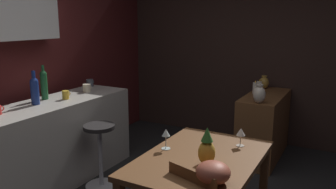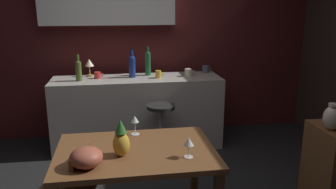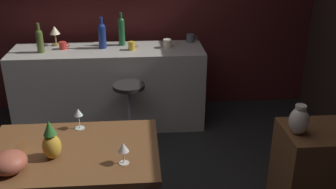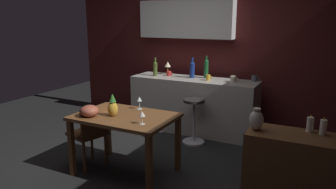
{
  "view_description": "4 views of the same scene",
  "coord_description": "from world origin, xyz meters",
  "px_view_note": "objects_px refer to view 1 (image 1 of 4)",
  "views": [
    {
      "loc": [
        -2.3,
        -1.16,
        1.73
      ],
      "look_at": [
        0.49,
        0.37,
        1.03
      ],
      "focal_mm": 36.25,
      "sensor_mm": 36.0,
      "label": 1
    },
    {
      "loc": [
        -0.24,
        -2.58,
        1.78
      ],
      "look_at": [
        0.22,
        0.31,
        1.01
      ],
      "focal_mm": 36.21,
      "sensor_mm": 36.0,
      "label": 2
    },
    {
      "loc": [
        0.36,
        -2.54,
        2.14
      ],
      "look_at": [
        0.58,
        0.27,
        0.9
      ],
      "focal_mm": 41.39,
      "sensor_mm": 36.0,
      "label": 3
    },
    {
      "loc": [
        2.03,
        -3.31,
        1.87
      ],
      "look_at": [
        0.22,
        0.25,
        0.93
      ],
      "focal_mm": 34.68,
      "sensor_mm": 36.0,
      "label": 4
    }
  ],
  "objects_px": {
    "wine_bottle_cobalt": "(35,89)",
    "cup_mustard": "(66,95)",
    "sideboard_cabinet": "(264,126)",
    "fruit_bowl": "(213,172)",
    "pineapple_centerpiece": "(207,149)",
    "vase_ceramic_ivory": "(259,94)",
    "dining_table": "(201,169)",
    "cup_slate": "(90,83)",
    "pillar_candle_tall": "(255,88)",
    "wine_glass_right": "(166,134)",
    "cup_cream": "(87,88)",
    "bar_stool": "(100,155)",
    "wine_glass_left": "(241,133)",
    "vase_brass": "(264,83)",
    "pillar_candle_short": "(259,87)",
    "wine_bottle_green": "(44,84)"
  },
  "relations": [
    {
      "from": "wine_bottle_cobalt",
      "to": "cup_mustard",
      "type": "xyz_separation_m",
      "value": [
        0.32,
        -0.09,
        -0.11
      ]
    },
    {
      "from": "sideboard_cabinet",
      "to": "fruit_bowl",
      "type": "relative_size",
      "value": 5.02
    },
    {
      "from": "sideboard_cabinet",
      "to": "pineapple_centerpiece",
      "type": "relative_size",
      "value": 4.03
    },
    {
      "from": "fruit_bowl",
      "to": "vase_ceramic_ivory",
      "type": "xyz_separation_m",
      "value": [
        1.89,
        0.19,
        0.11
      ]
    },
    {
      "from": "dining_table",
      "to": "cup_slate",
      "type": "distance_m",
      "value": 2.3
    },
    {
      "from": "pillar_candle_tall",
      "to": "vase_ceramic_ivory",
      "type": "relative_size",
      "value": 0.79
    },
    {
      "from": "wine_glass_right",
      "to": "fruit_bowl",
      "type": "bearing_deg",
      "value": -123.67
    },
    {
      "from": "fruit_bowl",
      "to": "cup_slate",
      "type": "xyz_separation_m",
      "value": [
        1.42,
        2.24,
        0.14
      ]
    },
    {
      "from": "cup_slate",
      "to": "cup_cream",
      "type": "height_order",
      "value": "cup_cream"
    },
    {
      "from": "wine_glass_right",
      "to": "pineapple_centerpiece",
      "type": "height_order",
      "value": "pineapple_centerpiece"
    },
    {
      "from": "bar_stool",
      "to": "fruit_bowl",
      "type": "bearing_deg",
      "value": -115.05
    },
    {
      "from": "wine_glass_left",
      "to": "vase_ceramic_ivory",
      "type": "distance_m",
      "value": 1.2
    },
    {
      "from": "cup_mustard",
      "to": "vase_brass",
      "type": "xyz_separation_m",
      "value": [
        2.01,
        -1.64,
        -0.04
      ]
    },
    {
      "from": "dining_table",
      "to": "pillar_candle_short",
      "type": "xyz_separation_m",
      "value": [
        2.13,
        0.11,
        0.25
      ]
    },
    {
      "from": "cup_cream",
      "to": "sideboard_cabinet",
      "type": "bearing_deg",
      "value": -55.76
    },
    {
      "from": "fruit_bowl",
      "to": "wine_bottle_green",
      "type": "height_order",
      "value": "wine_bottle_green"
    },
    {
      "from": "dining_table",
      "to": "vase_ceramic_ivory",
      "type": "bearing_deg",
      "value": -1.32
    },
    {
      "from": "dining_table",
      "to": "wine_glass_left",
      "type": "distance_m",
      "value": 0.46
    },
    {
      "from": "wine_bottle_green",
      "to": "wine_bottle_cobalt",
      "type": "distance_m",
      "value": 0.23
    },
    {
      "from": "dining_table",
      "to": "cup_mustard",
      "type": "relative_size",
      "value": 11.0
    },
    {
      "from": "cup_mustard",
      "to": "wine_bottle_green",
      "type": "bearing_deg",
      "value": 119.79
    },
    {
      "from": "wine_glass_left",
      "to": "cup_slate",
      "type": "height_order",
      "value": "cup_slate"
    },
    {
      "from": "fruit_bowl",
      "to": "pillar_candle_tall",
      "type": "relative_size",
      "value": 1.29
    },
    {
      "from": "wine_bottle_cobalt",
      "to": "pillar_candle_short",
      "type": "bearing_deg",
      "value": -40.39
    },
    {
      "from": "bar_stool",
      "to": "wine_bottle_cobalt",
      "type": "xyz_separation_m",
      "value": [
        -0.28,
        0.57,
        0.69
      ]
    },
    {
      "from": "sideboard_cabinet",
      "to": "vase_ceramic_ivory",
      "type": "relative_size",
      "value": 5.11
    },
    {
      "from": "cup_mustard",
      "to": "cup_slate",
      "type": "xyz_separation_m",
      "value": [
        0.67,
        0.26,
        -0.0
      ]
    },
    {
      "from": "wine_glass_left",
      "to": "pineapple_centerpiece",
      "type": "relative_size",
      "value": 0.55
    },
    {
      "from": "wine_bottle_cobalt",
      "to": "pillar_candle_tall",
      "type": "xyz_separation_m",
      "value": [
        1.93,
        -1.72,
        -0.16
      ]
    },
    {
      "from": "sideboard_cabinet",
      "to": "vase_brass",
      "type": "xyz_separation_m",
      "value": [
        0.38,
        0.12,
        0.49
      ]
    },
    {
      "from": "pillar_candle_tall",
      "to": "vase_ceramic_ivory",
      "type": "height_order",
      "value": "vase_ceramic_ivory"
    },
    {
      "from": "pillar_candle_tall",
      "to": "vase_brass",
      "type": "relative_size",
      "value": 0.95
    },
    {
      "from": "wine_glass_right",
      "to": "pillar_candle_short",
      "type": "relative_size",
      "value": 0.97
    },
    {
      "from": "wine_glass_left",
      "to": "wine_bottle_cobalt",
      "type": "xyz_separation_m",
      "value": [
        -0.28,
        2.04,
        0.2
      ]
    },
    {
      "from": "sideboard_cabinet",
      "to": "vase_ceramic_ivory",
      "type": "distance_m",
      "value": 0.7
    },
    {
      "from": "wine_bottle_cobalt",
      "to": "pillar_candle_tall",
      "type": "bearing_deg",
      "value": -41.63
    },
    {
      "from": "wine_glass_left",
      "to": "bar_stool",
      "type": "bearing_deg",
      "value": 89.8
    },
    {
      "from": "cup_cream",
      "to": "wine_glass_right",
      "type": "bearing_deg",
      "value": -117.39
    },
    {
      "from": "fruit_bowl",
      "to": "pillar_candle_short",
      "type": "xyz_separation_m",
      "value": [
        2.47,
        0.33,
        0.08
      ]
    },
    {
      "from": "fruit_bowl",
      "to": "cup_slate",
      "type": "height_order",
      "value": "cup_slate"
    },
    {
      "from": "pineapple_centerpiece",
      "to": "cup_mustard",
      "type": "bearing_deg",
      "value": 74.56
    },
    {
      "from": "sideboard_cabinet",
      "to": "bar_stool",
      "type": "xyz_separation_m",
      "value": [
        -1.67,
        1.28,
        -0.04
      ]
    },
    {
      "from": "vase_brass",
      "to": "cup_mustard",
      "type": "bearing_deg",
      "value": 140.74
    },
    {
      "from": "vase_ceramic_ivory",
      "to": "vase_brass",
      "type": "xyz_separation_m",
      "value": [
        0.86,
        0.15,
        -0.02
      ]
    },
    {
      "from": "dining_table",
      "to": "wine_glass_left",
      "type": "relative_size",
      "value": 7.87
    },
    {
      "from": "pillar_candle_short",
      "to": "vase_ceramic_ivory",
      "type": "xyz_separation_m",
      "value": [
        -0.58,
        -0.14,
        0.03
      ]
    },
    {
      "from": "cup_mustard",
      "to": "cup_cream",
      "type": "xyz_separation_m",
      "value": [
        0.39,
        0.05,
        0.0
      ]
    },
    {
      "from": "sideboard_cabinet",
      "to": "cup_mustard",
      "type": "xyz_separation_m",
      "value": [
        -1.63,
        1.76,
        0.54
      ]
    },
    {
      "from": "sideboard_cabinet",
      "to": "pineapple_centerpiece",
      "type": "height_order",
      "value": "pineapple_centerpiece"
    },
    {
      "from": "dining_table",
      "to": "wine_bottle_green",
      "type": "relative_size",
      "value": 3.2
    }
  ]
}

